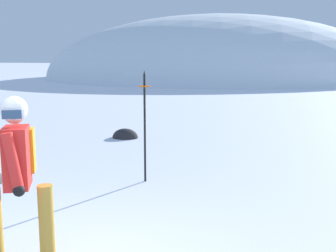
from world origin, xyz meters
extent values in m
ellipsoid|color=white|center=(-10.67, 39.85, 0.00)|extent=(35.61, 32.05, 12.90)
cylinder|color=#BC8E33|center=(-0.23, 0.54, 0.43)|extent=(0.15, 0.15, 0.82)
cube|color=red|center=(-0.43, 0.40, 1.13)|extent=(0.39, 0.42, 0.58)
cylinder|color=red|center=(-0.56, 0.59, 1.13)|extent=(0.20, 0.18, 0.57)
cylinder|color=red|center=(-0.30, 0.21, 1.13)|extent=(0.20, 0.18, 0.57)
sphere|color=black|center=(-0.54, 0.63, 0.88)|extent=(0.11, 0.11, 0.11)
sphere|color=black|center=(-0.25, 0.22, 0.88)|extent=(0.11, 0.11, 0.11)
cube|color=orange|center=(-0.54, 0.56, 1.15)|extent=(0.33, 0.31, 0.44)
cube|color=orange|center=(-0.60, 0.64, 1.07)|extent=(0.20, 0.16, 0.20)
sphere|color=beige|center=(-0.43, 0.40, 1.56)|extent=(0.21, 0.21, 0.21)
sphere|color=silver|center=(-0.43, 0.40, 1.59)|extent=(0.25, 0.25, 0.25)
cube|color=navy|center=(-0.35, 0.29, 1.56)|extent=(0.16, 0.12, 0.08)
cylinder|color=black|center=(-0.65, 3.54, 0.89)|extent=(0.04, 0.04, 1.79)
cylinder|color=orange|center=(-0.65, 3.54, 1.61)|extent=(0.20, 0.20, 0.02)
cone|color=black|center=(-0.65, 3.54, 1.83)|extent=(0.04, 0.04, 0.08)
ellipsoid|color=#282628|center=(-2.88, 6.82, 0.00)|extent=(0.69, 0.59, 0.48)
camera|label=1|loc=(2.39, -2.53, 2.06)|focal=44.36mm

